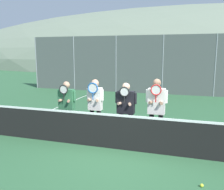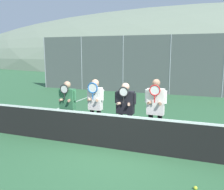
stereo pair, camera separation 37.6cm
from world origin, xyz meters
name	(u,v)px [view 1 (the left image)]	position (x,y,z in m)	size (l,w,h in m)	color
ground_plane	(122,150)	(0.00, 0.00, 0.00)	(120.00, 120.00, 0.00)	#2D5B38
hill_distant	(183,63)	(0.00, 52.30, 0.00)	(116.81, 64.90, 22.71)	slate
clubhouse_building	(180,60)	(0.71, 16.11, 1.90)	(17.10, 5.50, 3.75)	beige
fence_back	(163,65)	(0.00, 9.35, 1.79)	(17.89, 0.06, 3.59)	gray
tennis_net	(122,132)	(0.00, 0.00, 0.50)	(11.41, 0.09, 1.06)	gray
court_line_left_sideline	(45,112)	(-4.25, 3.00, 0.00)	(0.05, 16.00, 0.01)	white
player_leftmost	(67,103)	(-1.96, 0.67, 1.01)	(0.61, 0.34, 1.69)	white
player_center_left	(95,103)	(-1.05, 0.75, 1.06)	(0.54, 0.34, 1.77)	black
player_center_right	(126,106)	(-0.09, 0.71, 1.03)	(0.63, 0.34, 1.71)	#232838
player_rightmost	(156,106)	(0.80, 0.63, 1.10)	(0.59, 0.34, 1.86)	black
car_far_left	(93,74)	(-5.46, 11.56, 0.93)	(4.41, 2.05, 1.83)	#285638
car_left_of_center	(158,75)	(-0.55, 11.74, 0.93)	(4.29, 2.00, 1.83)	maroon
tennis_ball_on_court	(202,185)	(1.96, -1.34, 0.03)	(0.07, 0.07, 0.07)	#CCDB33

